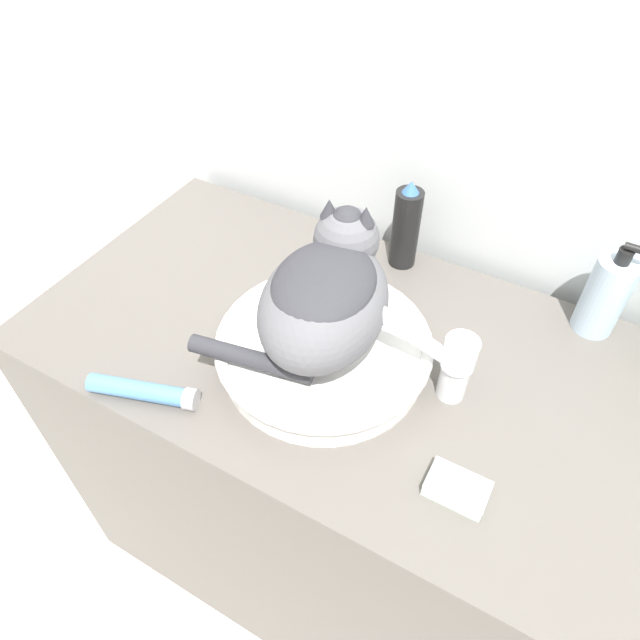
# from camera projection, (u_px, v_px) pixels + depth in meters

# --- Properties ---
(wall_back) EXTENTS (8.00, 0.05, 2.40)m
(wall_back) POSITION_uv_depth(u_px,v_px,m) (476.00, 42.00, 0.88)
(wall_back) COLOR silver
(wall_back) RESTS_ON ground_plane
(vanity_counter) EXTENTS (1.16, 0.58, 0.82)m
(vanity_counter) POSITION_uv_depth(u_px,v_px,m) (353.00, 476.00, 1.24)
(vanity_counter) COLOR #56514C
(vanity_counter) RESTS_ON ground_plane
(sink_basin) EXTENTS (0.35, 0.35, 0.06)m
(sink_basin) POSITION_uv_depth(u_px,v_px,m) (324.00, 349.00, 0.91)
(sink_basin) COLOR white
(sink_basin) RESTS_ON vanity_counter
(cat) EXTENTS (0.28, 0.29, 0.18)m
(cat) POSITION_uv_depth(u_px,v_px,m) (326.00, 292.00, 0.84)
(cat) COLOR #56565B
(cat) RESTS_ON sink_basin
(faucet) EXTENTS (0.16, 0.06, 0.15)m
(faucet) POSITION_uv_depth(u_px,v_px,m) (447.00, 360.00, 0.84)
(faucet) COLOR silver
(faucet) RESTS_ON vanity_counter
(soap_pump_bottle) EXTENTS (0.07, 0.07, 0.18)m
(soap_pump_bottle) POSITION_uv_depth(u_px,v_px,m) (606.00, 295.00, 0.93)
(soap_pump_bottle) COLOR silver
(soap_pump_bottle) RESTS_ON vanity_counter
(hairspray_can_black) EXTENTS (0.05, 0.05, 0.18)m
(hairspray_can_black) POSITION_uv_depth(u_px,v_px,m) (406.00, 227.00, 1.05)
(hairspray_can_black) COLOR black
(hairspray_can_black) RESTS_ON vanity_counter
(cream_tube) EXTENTS (0.18, 0.08, 0.03)m
(cream_tube) POSITION_uv_depth(u_px,v_px,m) (144.00, 391.00, 0.87)
(cream_tube) COLOR #4C7FB2
(cream_tube) RESTS_ON vanity_counter
(soap_bar) EXTENTS (0.08, 0.05, 0.02)m
(soap_bar) POSITION_uv_depth(u_px,v_px,m) (457.00, 488.00, 0.76)
(soap_bar) COLOR silver
(soap_bar) RESTS_ON vanity_counter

